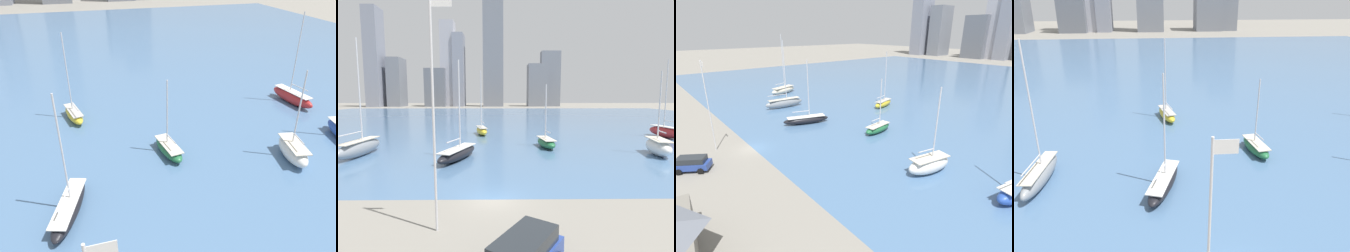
# 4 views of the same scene
# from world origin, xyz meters

# --- Properties ---
(ground_plane) EXTENTS (500.00, 500.00, 0.00)m
(ground_plane) POSITION_xyz_m (0.00, 0.00, 0.00)
(ground_plane) COLOR gray
(harbor_water) EXTENTS (180.00, 140.00, 0.00)m
(harbor_water) POSITION_xyz_m (0.00, 70.00, 0.00)
(harbor_water) COLOR #4C7099
(harbor_water) RESTS_ON ground_plane
(flag_pole) EXTENTS (1.24, 0.14, 13.55)m
(flag_pole) POSITION_xyz_m (-3.08, -4.58, 7.28)
(flag_pole) COLOR silver
(flag_pole) RESTS_ON ground_plane
(distant_city_skyline) EXTENTS (133.27, 23.34, 74.16)m
(distant_city_skyline) POSITION_xyz_m (-25.83, 170.72, 26.80)
(distant_city_skyline) COLOR gray
(distant_city_skyline) RESTS_ON ground_plane
(sailboat_black) EXTENTS (4.71, 9.16, 12.27)m
(sailboat_black) POSITION_xyz_m (-4.82, 12.69, 0.84)
(sailboat_black) COLOR black
(sailboat_black) RESTS_ON harbor_water
(sailboat_yellow) EXTENTS (3.40, 7.03, 12.89)m
(sailboat_yellow) POSITION_xyz_m (-3.49, 33.48, 0.94)
(sailboat_yellow) COLOR yellow
(sailboat_yellow) RESTS_ON harbor_water
(sailboat_red) EXTENTS (3.20, 8.92, 14.64)m
(sailboat_red) POSITION_xyz_m (31.78, 29.39, 1.15)
(sailboat_red) COLOR #B72828
(sailboat_red) RESTS_ON harbor_water
(sailboat_white) EXTENTS (3.63, 6.79, 11.13)m
(sailboat_white) POSITION_xyz_m (21.58, 14.78, 1.16)
(sailboat_white) COLOR white
(sailboat_white) RESTS_ON harbor_water
(sailboat_gray) EXTENTS (2.49, 9.22, 15.34)m
(sailboat_gray) POSITION_xyz_m (-18.06, 14.77, 1.17)
(sailboat_gray) COLOR gray
(sailboat_gray) RESTS_ON harbor_water
(sailboat_green) EXTENTS (2.92, 6.62, 9.62)m
(sailboat_green) POSITION_xyz_m (7.44, 20.17, 0.81)
(sailboat_green) COLOR #236B3D
(sailboat_green) RESTS_ON harbor_water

